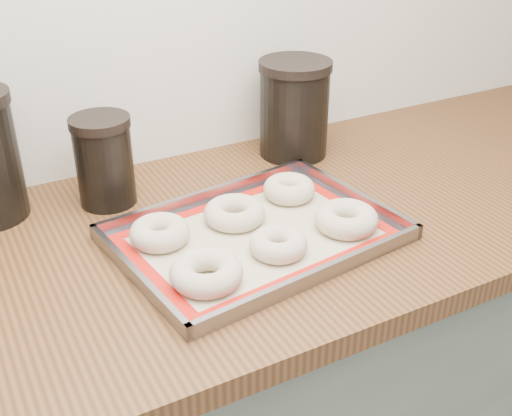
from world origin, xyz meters
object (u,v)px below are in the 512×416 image
bagel_front_mid (278,244)px  bagel_back_right (289,189)px  bagel_back_left (160,233)px  bagel_back_mid (235,213)px  baking_tray (256,235)px  canister_right (294,108)px  bagel_front_left (206,273)px  bagel_front_right (346,219)px  canister_mid (104,161)px

bagel_front_mid → bagel_back_right: bagel_back_right is taller
bagel_back_left → bagel_back_mid: bagel_back_left is taller
bagel_back_left → bagel_back_right: size_ratio=1.03×
bagel_front_mid → bagel_back_left: 0.20m
baking_tray → canister_right: 0.38m
bagel_front_left → bagel_back_left: same height
baking_tray → bagel_front_right: bearing=-18.8°
bagel_front_mid → canister_right: canister_right is taller
bagel_front_left → bagel_back_left: (-0.02, 0.14, 0.00)m
bagel_back_mid → bagel_front_right: bearing=-35.4°
baking_tray → bagel_back_right: (0.12, 0.09, 0.02)m
baking_tray → bagel_back_mid: (-0.01, 0.06, 0.02)m
bagel_back_right → bagel_front_mid: bearing=-126.0°
bagel_front_mid → canister_mid: canister_mid is taller
bagel_back_mid → canister_right: size_ratio=0.52×
bagel_back_left → bagel_front_mid: bearing=-37.9°
bagel_back_left → canister_right: canister_right is taller
bagel_front_left → bagel_back_mid: bagel_front_left is taller
bagel_front_mid → bagel_front_right: size_ratio=0.86×
bagel_front_left → bagel_front_right: same height
bagel_front_left → baking_tray: bearing=32.7°
bagel_front_mid → bagel_back_right: (0.11, 0.16, 0.00)m
baking_tray → bagel_back_right: bagel_back_right is taller
bagel_front_mid → bagel_back_right: bearing=54.0°
canister_right → bagel_back_left: bearing=-151.0°
bagel_front_mid → canister_mid: (-0.19, 0.31, 0.06)m
baking_tray → canister_mid: size_ratio=2.95×
bagel_front_left → bagel_back_right: size_ratio=1.15×
baking_tray → bagel_back_mid: bagel_back_mid is taller
bagel_back_right → canister_right: size_ratio=0.47×
bagel_front_left → bagel_front_right: 0.28m
baking_tray → bagel_front_left: size_ratio=4.44×
bagel_front_left → canister_mid: canister_mid is taller
baking_tray → canister_right: bearing=48.9°
bagel_front_left → canister_mid: (-0.05, 0.33, 0.06)m
bagel_back_right → bagel_back_mid: bearing=-166.4°
bagel_front_right → bagel_back_mid: 0.20m
bagel_back_left → bagel_back_mid: (0.14, 0.00, -0.00)m
bagel_front_left → bagel_front_right: size_ratio=1.02×
bagel_back_right → canister_mid: 0.35m
bagel_back_right → canister_mid: canister_mid is taller
canister_mid → bagel_front_right: bearing=-42.1°
bagel_back_mid → canister_mid: (-0.17, 0.19, 0.06)m
bagel_back_right → canister_right: (0.12, 0.18, 0.08)m
bagel_back_mid → canister_right: bearing=40.5°
baking_tray → bagel_front_mid: (0.01, -0.06, 0.02)m
bagel_front_left → bagel_back_mid: bearing=50.4°
bagel_front_right → baking_tray: bearing=161.2°
bagel_back_mid → bagel_back_right: bagel_back_right is taller
bagel_back_right → bagel_back_left: bearing=-172.7°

